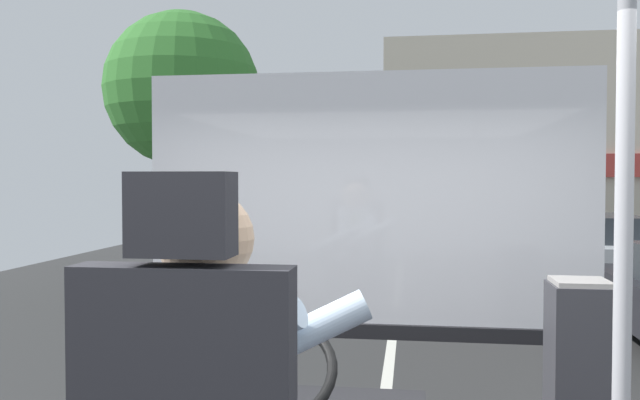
% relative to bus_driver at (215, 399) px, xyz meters
% --- Properties ---
extents(ground, '(18.00, 44.00, 0.06)m').
position_rel_bus_driver_xyz_m(ground, '(0.24, 9.20, -1.56)').
color(ground, '#2D2D2D').
extents(bus_driver, '(0.77, 0.57, 0.82)m').
position_rel_bus_driver_xyz_m(bus_driver, '(0.00, 0.00, 0.00)').
color(bus_driver, '#282833').
rests_on(bus_driver, driver_seat).
extents(handrail_pole, '(0.04, 0.04, 2.06)m').
position_rel_bus_driver_xyz_m(handrail_pole, '(1.00, 0.14, 0.23)').
color(handrail_pole, '#B7B7BC').
rests_on(handrail_pole, bus_floor).
extents(fare_box, '(0.24, 0.25, 0.94)m').
position_rel_bus_driver_xyz_m(fare_box, '(1.18, 1.23, -0.34)').
color(fare_box, '#333338').
rests_on(fare_box, bus_floor).
extents(windshield_panel, '(2.50, 0.08, 1.48)m').
position_rel_bus_driver_xyz_m(windshield_panel, '(0.24, 2.02, 0.24)').
color(windshield_panel, silver).
extents(street_tree, '(2.72, 2.72, 5.04)m').
position_rel_bus_driver_xyz_m(street_tree, '(-3.53, 9.39, 2.12)').
color(street_tree, '#4C3828').
rests_on(street_tree, ground).
extents(shop_building, '(14.00, 5.74, 5.93)m').
position_rel_bus_driver_xyz_m(shop_building, '(6.73, 18.70, 1.42)').
color(shop_building, '#BCB29E').
rests_on(shop_building, ground).
extents(parked_car_silver, '(1.92, 3.96, 1.40)m').
position_rel_bus_driver_xyz_m(parked_car_silver, '(4.04, 11.79, -0.82)').
color(parked_car_silver, silver).
rests_on(parked_car_silver, ground).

